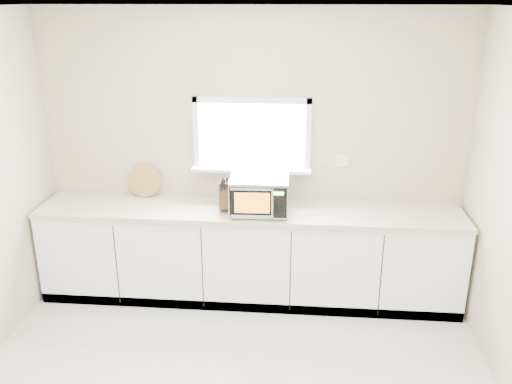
# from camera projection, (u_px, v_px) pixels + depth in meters

# --- Properties ---
(back_wall) EXTENTS (4.00, 0.17, 2.70)m
(back_wall) POSITION_uv_depth(u_px,v_px,m) (252.00, 154.00, 5.13)
(back_wall) COLOR #B7AB91
(back_wall) RESTS_ON ground
(cabinets) EXTENTS (3.92, 0.60, 0.88)m
(cabinets) POSITION_uv_depth(u_px,v_px,m) (249.00, 255.00, 5.16)
(cabinets) COLOR white
(cabinets) RESTS_ON ground
(countertop) EXTENTS (3.92, 0.64, 0.04)m
(countertop) POSITION_uv_depth(u_px,v_px,m) (249.00, 211.00, 5.00)
(countertop) COLOR beige
(countertop) RESTS_ON cabinets
(microwave) EXTENTS (0.53, 0.44, 0.33)m
(microwave) POSITION_uv_depth(u_px,v_px,m) (259.00, 195.00, 4.85)
(microwave) COLOR black
(microwave) RESTS_ON countertop
(knife_block) EXTENTS (0.13, 0.24, 0.33)m
(knife_block) POSITION_uv_depth(u_px,v_px,m) (225.00, 195.00, 4.92)
(knife_block) COLOR #49341A
(knife_block) RESTS_ON countertop
(cutting_board) EXTENTS (0.32, 0.08, 0.32)m
(cutting_board) POSITION_uv_depth(u_px,v_px,m) (145.00, 181.00, 5.26)
(cutting_board) COLOR #A68040
(cutting_board) RESTS_ON countertop
(coffee_grinder) EXTENTS (0.15, 0.15, 0.21)m
(coffee_grinder) POSITION_uv_depth(u_px,v_px,m) (275.00, 196.00, 5.01)
(coffee_grinder) COLOR #B3B6BB
(coffee_grinder) RESTS_ON countertop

